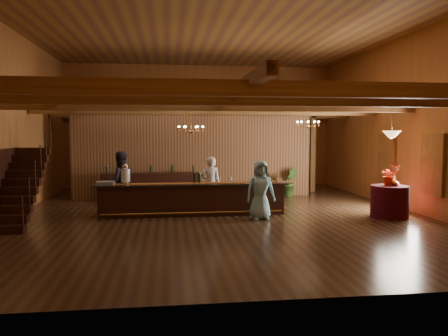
{
  "coord_description": "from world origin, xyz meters",
  "views": [
    {
      "loc": [
        -1.47,
        -13.02,
        2.42
      ],
      "look_at": [
        0.3,
        0.73,
        1.32
      ],
      "focal_mm": 35.0,
      "sensor_mm": 36.0,
      "label": 1
    }
  ],
  "objects": [
    {
      "name": "floor",
      "position": [
        0.0,
        0.0,
        0.0
      ],
      "size": [
        14.0,
        14.0,
        0.0
      ],
      "primitive_type": "plane",
      "color": "#442F1A",
      "rests_on": "ground"
    },
    {
      "name": "wall_back",
      "position": [
        0.0,
        7.0,
        2.75
      ],
      "size": [
        12.0,
        0.1,
        5.5
      ],
      "primitive_type": "cube",
      "color": "#AB6239",
      "rests_on": "floor"
    },
    {
      "name": "ceiling",
      "position": [
        0.0,
        0.0,
        5.5
      ],
      "size": [
        14.0,
        14.0,
        0.0
      ],
      "primitive_type": "plane",
      "rotation": [
        3.14,
        0.0,
        0.0
      ],
      "color": "olive",
      "rests_on": "wall_back"
    },
    {
      "name": "bar_bottle_1",
      "position": [
        -0.55,
        -0.08,
        1.1
      ],
      "size": [
        0.07,
        0.07,
        0.3
      ],
      "primitive_type": "cylinder",
      "color": "black",
      "rests_on": "tasting_bar"
    },
    {
      "name": "guest",
      "position": [
        1.1,
        -1.08,
        0.83
      ],
      "size": [
        0.85,
        0.58,
        1.67
      ],
      "primitive_type": "imported",
      "rotation": [
        0.0,
        0.0,
        0.06
      ],
      "color": "#84C7D3",
      "rests_on": "floor"
    },
    {
      "name": "round_table",
      "position": [
        4.87,
        -1.27,
        0.46
      ],
      "size": [
        1.06,
        1.06,
        0.92
      ],
      "primitive_type": "cylinder",
      "color": "#3D060E",
      "rests_on": "floor"
    },
    {
      "name": "tasting_bar",
      "position": [
        -0.76,
        -0.19,
        0.48
      ],
      "size": [
        5.7,
        0.76,
        0.96
      ],
      "rotation": [
        0.0,
        0.0,
        0.0
      ],
      "color": "black",
      "rests_on": "floor"
    },
    {
      "name": "beverage_dispenser",
      "position": [
        -2.7,
        -0.15,
        1.24
      ],
      "size": [
        0.26,
        0.26,
        0.6
      ],
      "color": "silver",
      "rests_on": "tasting_bar"
    },
    {
      "name": "staff_second",
      "position": [
        -2.94,
        0.54,
        0.94
      ],
      "size": [
        1.1,
        0.99,
        1.88
      ],
      "primitive_type": "imported",
      "rotation": [
        0.0,
        0.0,
        3.5
      ],
      "color": "#252536",
      "rests_on": "floor"
    },
    {
      "name": "wall_front",
      "position": [
        0.0,
        -7.0,
        2.75
      ],
      "size": [
        12.0,
        0.1,
        5.5
      ],
      "primitive_type": "cube",
      "color": "#AB6239",
      "rests_on": "floor"
    },
    {
      "name": "bar_bottle_0",
      "position": [
        -0.69,
        -0.08,
        1.1
      ],
      "size": [
        0.07,
        0.07,
        0.3
      ],
      "primitive_type": "cylinder",
      "color": "black",
      "rests_on": "tasting_bar"
    },
    {
      "name": "backbar_shelf",
      "position": [
        -2.1,
        2.97,
        0.49
      ],
      "size": [
        3.53,
        0.72,
        0.99
      ],
      "primitive_type": "cube",
      "rotation": [
        0.0,
        0.0,
        0.05
      ],
      "color": "black",
      "rests_on": "floor"
    },
    {
      "name": "beam_grid",
      "position": [
        0.0,
        0.51,
        3.24
      ],
      "size": [
        11.9,
        13.9,
        0.39
      ],
      "color": "olive",
      "rests_on": "wall_left"
    },
    {
      "name": "wall_right",
      "position": [
        6.0,
        0.0,
        2.75
      ],
      "size": [
        0.1,
        14.0,
        5.5
      ],
      "primitive_type": "cube",
      "color": "#AB6239",
      "rests_on": "floor"
    },
    {
      "name": "table_flowers",
      "position": [
        4.91,
        -1.15,
        1.22
      ],
      "size": [
        0.62,
        0.56,
        0.6
      ],
      "primitive_type": "imported",
      "rotation": [
        0.0,
        0.0,
        -0.19
      ],
      "color": "red",
      "rests_on": "round_table"
    },
    {
      "name": "pendant_lamp",
      "position": [
        4.87,
        -1.27,
        2.4
      ],
      "size": [
        0.52,
        0.52,
        0.9
      ],
      "color": "#B7792E",
      "rests_on": "beam_grid"
    },
    {
      "name": "table_vase",
      "position": [
        4.99,
        -1.34,
        1.08
      ],
      "size": [
        0.16,
        0.16,
        0.31
      ],
      "primitive_type": "imported",
      "rotation": [
        0.0,
        0.0,
        0.0
      ],
      "color": "#B7792E",
      "rests_on": "round_table"
    },
    {
      "name": "window_right_front",
      "position": [
        5.95,
        -1.6,
        1.55
      ],
      "size": [
        0.12,
        1.05,
        1.75
      ],
      "primitive_type": "cube",
      "color": "white",
      "rests_on": "wall_right"
    },
    {
      "name": "floor_plant",
      "position": [
        3.19,
        3.27,
        0.56
      ],
      "size": [
        0.63,
        0.51,
        1.13
      ],
      "primitive_type": "imported",
      "rotation": [
        0.0,
        0.0,
        0.02
      ],
      "color": "#356023",
      "rests_on": "floor"
    },
    {
      "name": "chandelier_left",
      "position": [
        -0.74,
        0.94,
        2.58
      ],
      "size": [
        0.8,
        0.8,
        0.77
      ],
      "color": "#B7792E",
      "rests_on": "beam_grid"
    },
    {
      "name": "wall_left",
      "position": [
        -6.0,
        0.0,
        2.75
      ],
      "size": [
        0.1,
        14.0,
        5.5
      ],
      "primitive_type": "cube",
      "color": "#AB6239",
      "rests_on": "floor"
    },
    {
      "name": "raffle_drum",
      "position": [
        1.64,
        -0.23,
        1.13
      ],
      "size": [
        0.34,
        0.24,
        0.3
      ],
      "color": "#8F5F37",
      "rests_on": "tasting_bar"
    },
    {
      "name": "window_right_back",
      "position": [
        5.95,
        1.0,
        1.55
      ],
      "size": [
        0.12,
        1.05,
        1.75
      ],
      "primitive_type": "cube",
      "color": "white",
      "rests_on": "wall_right"
    },
    {
      "name": "staircase",
      "position": [
        -5.45,
        -0.74,
        1.0
      ],
      "size": [
        1.0,
        2.8,
        2.0
      ],
      "color": "black",
      "rests_on": "floor"
    },
    {
      "name": "glass_rack_tray",
      "position": [
        -3.26,
        -0.24,
        1.0
      ],
      "size": [
        0.5,
        0.5,
        0.1
      ],
      "primitive_type": "cube",
      "color": "gray",
      "rests_on": "tasting_bar"
    },
    {
      "name": "support_posts",
      "position": [
        0.0,
        -0.5,
        1.6
      ],
      "size": [
        9.2,
        10.2,
        3.2
      ],
      "color": "olive",
      "rests_on": "floor"
    },
    {
      "name": "backroom_boxes",
      "position": [
        -0.29,
        5.5,
        0.53
      ],
      "size": [
        4.1,
        0.6,
        1.1
      ],
      "color": "black",
      "rests_on": "floor"
    },
    {
      "name": "chandelier_right",
      "position": [
        3.4,
        1.78,
        2.77
      ],
      "size": [
        0.8,
        0.8,
        0.59
      ],
      "color": "#B7792E",
      "rests_on": "beam_grid"
    },
    {
      "name": "bartender",
      "position": [
        -0.15,
        0.55,
        0.85
      ],
      "size": [
        0.63,
        0.42,
        1.7
      ],
      "primitive_type": "imported",
      "rotation": [
        0.0,
        0.0,
        3.12
      ],
      "color": "white",
      "rests_on": "floor"
    },
    {
      "name": "partition_wall",
      "position": [
        -0.5,
        3.5,
        1.55
      ],
      "size": [
        9.0,
        0.18,
        3.1
      ],
      "primitive_type": "cube",
      "color": "#905D3B",
      "rests_on": "floor"
    }
  ]
}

